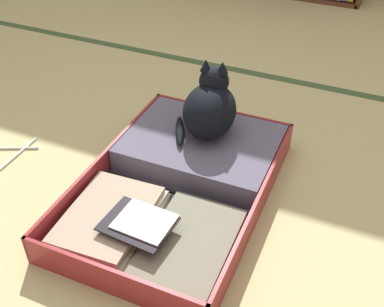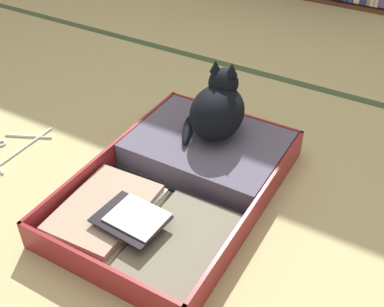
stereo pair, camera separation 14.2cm
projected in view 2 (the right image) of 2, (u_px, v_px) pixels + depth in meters
ground_plane at (174, 194)px, 1.68m from camera, size 10.00×10.00×0.00m
tatami_border at (279, 78)px, 2.35m from camera, size 4.80×0.05×0.00m
open_suitcase at (187, 174)px, 1.69m from camera, size 0.60×0.89×0.11m
black_cat at (218, 109)px, 1.72m from camera, size 0.26×0.28×0.28m
clothes_hanger at (13, 148)px, 1.88m from camera, size 0.19×0.36×0.01m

